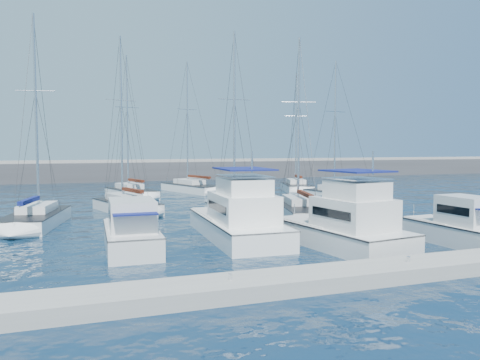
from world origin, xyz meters
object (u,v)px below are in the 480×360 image
object	(u,v)px
motor_yacht_port_outer	(131,233)
sailboat_mid_b	(126,206)
sailboat_mid_e	(339,195)
sailboat_back_a	(131,193)
sailboat_back_b	(192,188)
motor_yacht_stbd_outer	(458,228)
sailboat_mid_a	(36,219)
sailboat_mid_c	(238,212)
sailboat_back_c	(297,187)
motor_yacht_port_inner	(239,220)
motor_yacht_stbd_inner	(346,227)
sailboat_mid_d	(300,210)

from	to	relation	value
motor_yacht_port_outer	sailboat_mid_b	bearing A→B (deg)	87.00
sailboat_mid_e	sailboat_back_a	size ratio (longest dim) A/B	0.93
motor_yacht_port_outer	sailboat_back_b	size ratio (longest dim) A/B	0.43
motor_yacht_stbd_outer	sailboat_mid_a	xyz separation A→B (m)	(-22.90, 14.71, -0.42)
sailboat_mid_c	sailboat_back_c	bearing A→B (deg)	49.90
sailboat_back_c	sailboat_mid_e	bearing A→B (deg)	-74.80
sailboat_back_a	sailboat_back_b	distance (m)	8.82
sailboat_mid_e	motor_yacht_port_inner	bearing A→B (deg)	-148.39
sailboat_mid_c	motor_yacht_stbd_inner	bearing A→B (deg)	-82.42
motor_yacht_stbd_inner	sailboat_back_b	xyz separation A→B (m)	(-0.26, 34.19, -0.61)
motor_yacht_stbd_outer	sailboat_mid_e	distance (m)	22.09
motor_yacht_stbd_outer	sailboat_mid_b	world-z (taller)	sailboat_mid_b
motor_yacht_port_inner	sailboat_mid_b	size ratio (longest dim) A/B	0.70
sailboat_mid_d	sailboat_back_a	distance (m)	21.76
sailboat_mid_d	motor_yacht_stbd_inner	bearing A→B (deg)	-90.37
sailboat_mid_b	sailboat_mid_d	size ratio (longest dim) A/B	1.04
sailboat_mid_d	sailboat_back_b	size ratio (longest dim) A/B	0.89
sailboat_mid_a	sailboat_mid_b	world-z (taller)	sailboat_mid_b
sailboat_back_c	sailboat_mid_a	bearing A→B (deg)	-132.89
sailboat_mid_b	motor_yacht_port_outer	bearing A→B (deg)	-111.84
motor_yacht_stbd_outer	sailboat_back_c	distance (m)	32.18
sailboat_back_b	motor_yacht_stbd_outer	bearing A→B (deg)	-98.49
sailboat_back_a	sailboat_back_b	xyz separation A→B (m)	(7.80, 4.13, -0.02)
motor_yacht_stbd_inner	sailboat_mid_a	distance (m)	21.18
sailboat_back_c	motor_yacht_stbd_outer	bearing A→B (deg)	-83.74
motor_yacht_port_outer	motor_yacht_port_inner	distance (m)	6.52
sailboat_mid_a	sailboat_mid_c	bearing A→B (deg)	5.57
motor_yacht_port_outer	sailboat_mid_e	distance (m)	28.46
sailboat_mid_c	sailboat_back_b	xyz separation A→B (m)	(1.84, 22.38, -0.01)
motor_yacht_stbd_outer	sailboat_mid_b	size ratio (longest dim) A/B	0.40
sailboat_mid_b	sailboat_back_b	size ratio (longest dim) A/B	0.93
sailboat_mid_b	sailboat_back_a	bearing A→B (deg)	64.59
motor_yacht_port_inner	sailboat_back_a	world-z (taller)	sailboat_back_a
motor_yacht_stbd_outer	sailboat_back_b	world-z (taller)	sailboat_back_b
sailboat_back_b	sailboat_back_c	world-z (taller)	sailboat_back_b
motor_yacht_port_inner	motor_yacht_stbd_inner	xyz separation A→B (m)	(4.65, -4.33, 0.00)
motor_yacht_port_outer	sailboat_mid_c	distance (m)	12.43
motor_yacht_port_inner	sailboat_mid_a	world-z (taller)	sailboat_mid_a
motor_yacht_port_inner	sailboat_back_b	world-z (taller)	sailboat_back_b
motor_yacht_port_outer	sailboat_mid_c	world-z (taller)	sailboat_mid_c
motor_yacht_port_outer	sailboat_mid_e	world-z (taller)	sailboat_mid_e
motor_yacht_stbd_outer	sailboat_mid_d	size ratio (longest dim) A/B	0.42
sailboat_mid_b	sailboat_mid_e	distance (m)	21.73
motor_yacht_stbd_inner	sailboat_mid_b	world-z (taller)	sailboat_mid_b
sailboat_mid_b	sailboat_mid_c	bearing A→B (deg)	-58.17
motor_yacht_stbd_inner	sailboat_mid_b	bearing A→B (deg)	109.91
sailboat_mid_d	sailboat_back_b	bearing A→B (deg)	112.66
sailboat_mid_c	sailboat_back_b	world-z (taller)	sailboat_back_b
sailboat_mid_c	sailboat_mid_d	size ratio (longest dim) A/B	1.01
sailboat_back_b	sailboat_back_c	distance (m)	12.98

